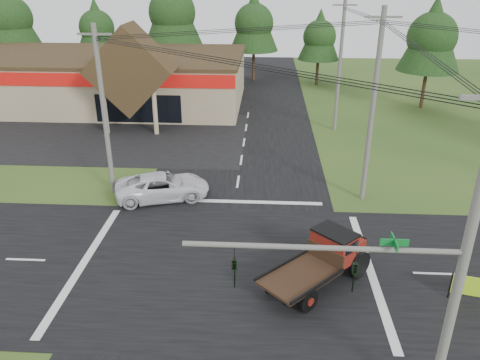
{
  "coord_description": "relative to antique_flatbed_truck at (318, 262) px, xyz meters",
  "views": [
    {
      "loc": [
        1.83,
        -18.94,
        13.23
      ],
      "look_at": [
        0.4,
        5.47,
        2.2
      ],
      "focal_mm": 35.0,
      "sensor_mm": 36.0,
      "label": 1
    }
  ],
  "objects": [
    {
      "name": "road_ns",
      "position": [
        -4.29,
        1.13,
        -1.19
      ],
      "size": [
        12.0,
        120.0,
        0.02
      ],
      "primitive_type": "cube",
      "color": "black",
      "rests_on": "ground"
    },
    {
      "name": "cvs_building",
      "position": [
        -19.99,
        30.7,
        1.58
      ],
      "size": [
        30.4,
        18.2,
        9.19
      ],
      "color": "tan",
      "rests_on": "ground"
    },
    {
      "name": "utility_pole_ne",
      "position": [
        3.71,
        9.13,
        4.69
      ],
      "size": [
        2.0,
        0.3,
        11.5
      ],
      "color": "#595651",
      "rests_on": "ground"
    },
    {
      "name": "tree_side_ne",
      "position": [
        13.71,
        31.13,
        6.18
      ],
      "size": [
        6.16,
        6.16,
        11.11
      ],
      "color": "#332316",
      "rests_on": "ground"
    },
    {
      "name": "parking_apron",
      "position": [
        -18.29,
        20.13,
        -1.18
      ],
      "size": [
        28.0,
        14.0,
        0.02
      ],
      "primitive_type": "cube",
      "color": "black",
      "rests_on": "ground"
    },
    {
      "name": "antique_flatbed_truck",
      "position": [
        0.0,
        0.0,
        0.0
      ],
      "size": [
        5.6,
        5.61,
        2.4
      ],
      "primitive_type": null,
      "rotation": [
        0.0,
        0.0,
        -0.78
      ],
      "color": "#57180C",
      "rests_on": "ground"
    },
    {
      "name": "traffic_signal_mast",
      "position": [
        1.53,
        -6.37,
        3.23
      ],
      "size": [
        8.12,
        0.24,
        7.0
      ],
      "color": "#595651",
      "rests_on": "ground"
    },
    {
      "name": "tree_row_e",
      "position": [
        3.71,
        41.13,
        4.83
      ],
      "size": [
        5.04,
        5.04,
        9.09
      ],
      "color": "#332316",
      "rests_on": "ground"
    },
    {
      "name": "utility_pole_n",
      "position": [
        3.71,
        23.13,
        4.54
      ],
      "size": [
        2.0,
        0.3,
        11.2
      ],
      "color": "#595651",
      "rests_on": "ground"
    },
    {
      "name": "white_pickup",
      "position": [
        -8.87,
        8.43,
        -0.39
      ],
      "size": [
        6.32,
        4.18,
        1.61
      ],
      "primitive_type": "imported",
      "rotation": [
        0.0,
        0.0,
        1.85
      ],
      "color": "white",
      "rests_on": "ground"
    },
    {
      "name": "utility_pole_nw",
      "position": [
        -12.29,
        9.13,
        4.19
      ],
      "size": [
        2.0,
        0.3,
        10.5
      ],
      "color": "#595651",
      "rests_on": "ground"
    },
    {
      "name": "utility_pole_nr",
      "position": [
        3.21,
        -6.37,
        4.44
      ],
      "size": [
        2.0,
        0.3,
        11.0
      ],
      "color": "#595651",
      "rests_on": "ground"
    },
    {
      "name": "road_ew",
      "position": [
        -4.29,
        1.13,
        -1.19
      ],
      "size": [
        120.0,
        12.0,
        0.02
      ],
      "primitive_type": "cube",
      "color": "black",
      "rests_on": "ground"
    },
    {
      "name": "tree_row_c",
      "position": [
        -14.29,
        42.13,
        7.52
      ],
      "size": [
        7.28,
        7.28,
        13.13
      ],
      "color": "#332316",
      "rests_on": "ground"
    },
    {
      "name": "tree_row_d",
      "position": [
        -4.29,
        43.13,
        6.18
      ],
      "size": [
        6.16,
        6.16,
        11.11
      ],
      "color": "#332316",
      "rests_on": "ground"
    },
    {
      "name": "tree_row_a",
      "position": [
        -34.29,
        41.13,
        6.85
      ],
      "size": [
        6.72,
        6.72,
        12.12
      ],
      "color": "#332316",
      "rests_on": "ground"
    },
    {
      "name": "ground",
      "position": [
        -4.29,
        1.13,
        -1.2
      ],
      "size": [
        120.0,
        120.0,
        0.0
      ],
      "primitive_type": "plane",
      "color": "#2C4E1B",
      "rests_on": "ground"
    },
    {
      "name": "tree_row_b",
      "position": [
        -24.29,
        43.13,
        5.51
      ],
      "size": [
        5.6,
        5.6,
        10.1
      ],
      "color": "#332316",
      "rests_on": "ground"
    }
  ]
}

